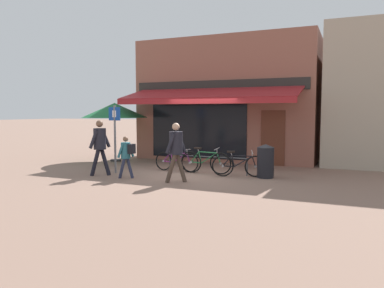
{
  "coord_description": "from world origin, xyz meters",
  "views": [
    {
      "loc": [
        4.86,
        -11.15,
        2.04
      ],
      "look_at": [
        0.31,
        -0.59,
        1.05
      ],
      "focal_mm": 35.0,
      "sensor_mm": 36.0,
      "label": 1
    }
  ],
  "objects_px": {
    "bicycle_black": "(239,165)",
    "parking_sign": "(115,132)",
    "litter_bin": "(265,161)",
    "pedestrian_adult": "(176,146)",
    "bicycle_green": "(205,162)",
    "pedestrian_second_adult": "(100,142)",
    "pedestrian_child": "(127,152)",
    "cafe_parasol": "(115,110)",
    "bicycle_purple": "(176,161)"
  },
  "relations": [
    {
      "from": "pedestrian_child",
      "to": "cafe_parasol",
      "type": "distance_m",
      "value": 4.43
    },
    {
      "from": "litter_bin",
      "to": "parking_sign",
      "type": "xyz_separation_m",
      "value": [
        -4.8,
        -1.08,
        0.86
      ]
    },
    {
      "from": "pedestrian_second_adult",
      "to": "bicycle_purple",
      "type": "bearing_deg",
      "value": -147.2
    },
    {
      "from": "bicycle_purple",
      "to": "pedestrian_child",
      "type": "xyz_separation_m",
      "value": [
        -0.81,
        -1.84,
        0.45
      ]
    },
    {
      "from": "litter_bin",
      "to": "bicycle_green",
      "type": "bearing_deg",
      "value": -179.42
    },
    {
      "from": "pedestrian_second_adult",
      "to": "parking_sign",
      "type": "bearing_deg",
      "value": -114.2
    },
    {
      "from": "bicycle_purple",
      "to": "litter_bin",
      "type": "bearing_deg",
      "value": 1.85
    },
    {
      "from": "parking_sign",
      "to": "cafe_parasol",
      "type": "bearing_deg",
      "value": 124.82
    },
    {
      "from": "bicycle_green",
      "to": "pedestrian_adult",
      "type": "distance_m",
      "value": 1.9
    },
    {
      "from": "bicycle_green",
      "to": "pedestrian_child",
      "type": "distance_m",
      "value": 2.63
    },
    {
      "from": "bicycle_purple",
      "to": "bicycle_black",
      "type": "xyz_separation_m",
      "value": [
        2.29,
        -0.24,
        0.02
      ]
    },
    {
      "from": "bicycle_black",
      "to": "cafe_parasol",
      "type": "distance_m",
      "value": 6.28
    },
    {
      "from": "bicycle_black",
      "to": "cafe_parasol",
      "type": "relative_size",
      "value": 0.62
    },
    {
      "from": "bicycle_purple",
      "to": "bicycle_green",
      "type": "height_order",
      "value": "bicycle_green"
    },
    {
      "from": "litter_bin",
      "to": "bicycle_black",
      "type": "bearing_deg",
      "value": -166.73
    },
    {
      "from": "bicycle_purple",
      "to": "cafe_parasol",
      "type": "bearing_deg",
      "value": 160.49
    },
    {
      "from": "bicycle_purple",
      "to": "cafe_parasol",
      "type": "height_order",
      "value": "cafe_parasol"
    },
    {
      "from": "pedestrian_child",
      "to": "bicycle_purple",
      "type": "bearing_deg",
      "value": -112.44
    },
    {
      "from": "bicycle_purple",
      "to": "parking_sign",
      "type": "height_order",
      "value": "parking_sign"
    },
    {
      "from": "pedestrian_adult",
      "to": "pedestrian_child",
      "type": "height_order",
      "value": "pedestrian_adult"
    },
    {
      "from": "bicycle_black",
      "to": "parking_sign",
      "type": "distance_m",
      "value": 4.23
    },
    {
      "from": "bicycle_black",
      "to": "pedestrian_second_adult",
      "type": "distance_m",
      "value": 4.48
    },
    {
      "from": "bicycle_purple",
      "to": "pedestrian_adult",
      "type": "relative_size",
      "value": 0.96
    },
    {
      "from": "cafe_parasol",
      "to": "litter_bin",
      "type": "bearing_deg",
      "value": -12.75
    },
    {
      "from": "parking_sign",
      "to": "bicycle_green",
      "type": "bearing_deg",
      "value": 20.59
    },
    {
      "from": "bicycle_green",
      "to": "bicycle_black",
      "type": "distance_m",
      "value": 1.2
    },
    {
      "from": "bicycle_green",
      "to": "pedestrian_second_adult",
      "type": "height_order",
      "value": "pedestrian_second_adult"
    },
    {
      "from": "parking_sign",
      "to": "pedestrian_second_adult",
      "type": "bearing_deg",
      "value": -104.02
    },
    {
      "from": "bicycle_purple",
      "to": "pedestrian_second_adult",
      "type": "bearing_deg",
      "value": -134.2
    },
    {
      "from": "litter_bin",
      "to": "pedestrian_child",
      "type": "bearing_deg",
      "value": -155.4
    },
    {
      "from": "litter_bin",
      "to": "parking_sign",
      "type": "height_order",
      "value": "parking_sign"
    },
    {
      "from": "pedestrian_child",
      "to": "cafe_parasol",
      "type": "bearing_deg",
      "value": -49.2
    },
    {
      "from": "bicycle_purple",
      "to": "litter_bin",
      "type": "height_order",
      "value": "litter_bin"
    },
    {
      "from": "bicycle_purple",
      "to": "litter_bin",
      "type": "distance_m",
      "value": 3.09
    },
    {
      "from": "pedestrian_adult",
      "to": "pedestrian_second_adult",
      "type": "height_order",
      "value": "pedestrian_second_adult"
    },
    {
      "from": "bicycle_black",
      "to": "pedestrian_adult",
      "type": "distance_m",
      "value": 2.24
    },
    {
      "from": "pedestrian_adult",
      "to": "litter_bin",
      "type": "distance_m",
      "value": 2.89
    },
    {
      "from": "pedestrian_child",
      "to": "cafe_parasol",
      "type": "height_order",
      "value": "cafe_parasol"
    },
    {
      "from": "pedestrian_adult",
      "to": "pedestrian_second_adult",
      "type": "bearing_deg",
      "value": -11.19
    },
    {
      "from": "pedestrian_child",
      "to": "pedestrian_second_adult",
      "type": "relative_size",
      "value": 0.73
    },
    {
      "from": "pedestrian_adult",
      "to": "cafe_parasol",
      "type": "xyz_separation_m",
      "value": [
        -4.38,
        3.28,
        1.05
      ]
    },
    {
      "from": "bicycle_green",
      "to": "pedestrian_second_adult",
      "type": "bearing_deg",
      "value": -152.34
    },
    {
      "from": "litter_bin",
      "to": "pedestrian_adult",
      "type": "bearing_deg",
      "value": -141.11
    },
    {
      "from": "bicycle_black",
      "to": "bicycle_green",
      "type": "bearing_deg",
      "value": 154.12
    },
    {
      "from": "bicycle_purple",
      "to": "pedestrian_second_adult",
      "type": "xyz_separation_m",
      "value": [
        -1.87,
        -1.74,
        0.73
      ]
    },
    {
      "from": "pedestrian_second_adult",
      "to": "litter_bin",
      "type": "distance_m",
      "value": 5.27
    },
    {
      "from": "pedestrian_adult",
      "to": "litter_bin",
      "type": "relative_size",
      "value": 1.66
    },
    {
      "from": "bicycle_green",
      "to": "bicycle_black",
      "type": "bearing_deg",
      "value": -9.69
    },
    {
      "from": "pedestrian_adult",
      "to": "bicycle_green",
      "type": "bearing_deg",
      "value": -106.56
    },
    {
      "from": "parking_sign",
      "to": "bicycle_black",
      "type": "bearing_deg",
      "value": 12.53
    }
  ]
}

